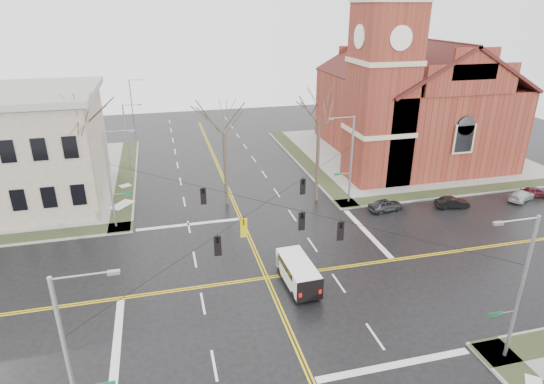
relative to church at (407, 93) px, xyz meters
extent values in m
plane|color=black|center=(-24.76, -24.78, -8.43)|extent=(120.00, 120.00, 0.00)
cube|color=gray|center=(0.24, 0.22, -8.36)|extent=(30.00, 30.00, 0.15)
cube|color=#2B341C|center=(-13.56, 0.22, -8.28)|extent=(2.00, 30.00, 0.02)
cube|color=#2B341C|center=(0.24, -13.58, -8.28)|extent=(30.00, 2.00, 0.02)
cube|color=#2B341C|center=(-35.96, 0.22, -8.28)|extent=(2.00, 30.00, 0.02)
cube|color=gold|center=(-24.88, -24.78, -8.43)|extent=(0.12, 100.00, 0.01)
cube|color=gold|center=(-24.64, -24.78, -8.43)|extent=(0.12, 100.00, 0.01)
cube|color=gold|center=(-24.76, -24.90, -8.43)|extent=(100.00, 0.12, 0.01)
cube|color=gold|center=(-24.76, -24.66, -8.43)|extent=(100.00, 0.12, 0.01)
cube|color=silver|center=(-19.76, -35.28, -8.43)|extent=(9.50, 0.50, 0.01)
cube|color=silver|center=(-29.76, -14.28, -8.43)|extent=(9.50, 0.50, 0.01)
cube|color=silver|center=(-35.26, -29.78, -8.43)|extent=(0.50, 9.50, 0.01)
cube|color=silver|center=(-14.26, -19.78, -8.43)|extent=(0.50, 9.50, 0.01)
cube|color=maroon|center=(-7.76, -7.78, 1.57)|extent=(6.00, 6.00, 20.00)
cube|color=#C2B695|center=(-7.76, -7.78, 11.07)|extent=(6.30, 6.30, 0.50)
cylinder|color=silver|center=(-7.76, -10.83, 7.57)|extent=(2.40, 0.15, 2.40)
cylinder|color=silver|center=(-10.81, -7.78, 7.57)|extent=(0.15, 2.40, 2.40)
cube|color=maroon|center=(1.24, 1.22, -3.43)|extent=(18.00, 24.00, 10.00)
cube|color=maroon|center=(-7.96, -4.78, -6.23)|extent=(2.00, 5.00, 4.40)
cube|color=gray|center=(-46.76, -4.78, -2.93)|extent=(18.00, 14.00, 11.00)
cylinder|color=gray|center=(-13.26, -13.28, -3.78)|extent=(0.20, 0.20, 9.00)
cylinder|color=gray|center=(-13.86, -13.28, -5.13)|extent=(1.20, 0.06, 0.06)
cube|color=#0F5D2E|center=(-14.56, -13.28, -5.13)|extent=(0.90, 0.04, 0.25)
cylinder|color=gray|center=(-14.46, -13.28, 0.62)|extent=(2.40, 0.08, 0.08)
cube|color=gray|center=(-15.66, -13.28, 0.57)|extent=(0.50, 0.22, 0.15)
cylinder|color=gray|center=(-36.26, -13.28, -3.78)|extent=(0.20, 0.20, 9.00)
cylinder|color=gray|center=(-35.66, -13.28, -5.13)|extent=(1.20, 0.06, 0.06)
cube|color=#0F5D2E|center=(-34.96, -13.28, -5.13)|extent=(0.90, 0.04, 0.25)
cylinder|color=gray|center=(-35.06, -13.28, 0.62)|extent=(2.40, 0.08, 0.08)
cube|color=gray|center=(-33.86, -13.28, 0.57)|extent=(0.50, 0.22, 0.15)
cylinder|color=gray|center=(-13.26, -36.28, -3.78)|extent=(0.20, 0.20, 9.00)
cylinder|color=gray|center=(-13.86, -36.28, -5.13)|extent=(1.20, 0.06, 0.06)
cube|color=#0F5D2E|center=(-14.56, -36.28, -5.13)|extent=(0.90, 0.04, 0.25)
cylinder|color=gray|center=(-14.46, -36.28, 0.62)|extent=(2.40, 0.08, 0.08)
cube|color=gray|center=(-15.66, -36.28, 0.57)|extent=(0.50, 0.22, 0.15)
cylinder|color=gray|center=(-36.26, -36.28, -3.78)|extent=(0.20, 0.20, 9.00)
cylinder|color=gray|center=(-35.06, -36.28, 0.62)|extent=(2.40, 0.08, 0.08)
cube|color=gray|center=(-33.86, -36.28, 0.57)|extent=(0.50, 0.22, 0.15)
cylinder|color=black|center=(-24.76, -24.78, -2.23)|extent=(23.02, 23.02, 0.03)
cylinder|color=black|center=(-24.76, -24.78, -2.23)|extent=(23.02, 23.02, 0.03)
imported|color=black|center=(-28.76, -28.78, -2.98)|extent=(0.21, 0.26, 1.30)
imported|color=black|center=(-20.76, -20.78, -2.98)|extent=(0.21, 0.26, 1.30)
imported|color=#C3A50B|center=(-26.76, -26.78, -2.98)|extent=(0.21, 0.26, 1.30)
imported|color=black|center=(-28.76, -20.78, -2.98)|extent=(0.21, 0.26, 1.30)
imported|color=black|center=(-20.76, -28.78, -2.98)|extent=(0.21, 0.26, 1.30)
imported|color=black|center=(-22.76, -26.78, -2.98)|extent=(0.21, 0.26, 1.30)
cylinder|color=gray|center=(-35.56, 3.22, -4.33)|extent=(0.16, 0.16, 8.00)
cylinder|color=gray|center=(-34.56, 3.22, -0.43)|extent=(2.00, 0.07, 0.07)
cube|color=gray|center=(-33.56, 3.22, -0.48)|extent=(0.45, 0.20, 0.13)
cylinder|color=gray|center=(-35.56, 23.22, -4.33)|extent=(0.16, 0.16, 8.00)
cylinder|color=gray|center=(-34.56, 23.22, -0.43)|extent=(2.00, 0.07, 0.07)
cube|color=gray|center=(-33.56, 23.22, -0.48)|extent=(0.45, 0.20, 0.13)
cube|color=white|center=(-22.76, -26.26, -7.33)|extent=(2.09, 4.96, 1.57)
cube|color=white|center=(-22.85, -24.24, -7.56)|extent=(1.92, 0.91, 1.11)
cube|color=black|center=(-22.86, -23.92, -7.05)|extent=(1.71, 0.18, 0.74)
cube|color=black|center=(-22.77, -26.08, -6.82)|extent=(2.04, 3.39, 0.51)
cube|color=#B70C0A|center=(-23.38, -28.78, -7.51)|extent=(0.22, 0.07, 0.31)
cube|color=#B70C0A|center=(-21.95, -28.72, -7.51)|extent=(0.22, 0.07, 0.31)
cube|color=black|center=(-22.76, -26.26, -8.13)|extent=(2.13, 5.00, 0.09)
cylinder|color=black|center=(-23.68, -24.69, -8.10)|extent=(0.27, 0.67, 0.66)
cylinder|color=black|center=(-21.98, -24.62, -8.10)|extent=(0.27, 0.67, 0.66)
cylinder|color=black|center=(-23.55, -27.91, -8.10)|extent=(0.27, 0.67, 0.66)
cylinder|color=black|center=(-21.85, -27.84, -8.10)|extent=(0.27, 0.67, 0.66)
imported|color=black|center=(-10.48, -15.97, -7.83)|extent=(3.72, 1.92, 1.21)
imported|color=black|center=(-3.59, -16.96, -7.88)|extent=(3.45, 1.57, 1.10)
imported|color=#BDBDC0|center=(4.61, -17.05, -7.90)|extent=(3.97, 2.91, 1.07)
imported|color=#49141C|center=(6.77, -16.58, -7.90)|extent=(3.33, 2.05, 1.06)
cylinder|color=#3C2F26|center=(-38.19, -10.74, -4.05)|extent=(0.36, 0.36, 8.48)
cylinder|color=#3C2F26|center=(-25.53, -10.57, -4.59)|extent=(0.36, 0.36, 7.38)
cylinder|color=#3C2F26|center=(-16.33, -11.91, -4.12)|extent=(0.36, 0.36, 8.33)
camera|label=1|loc=(-31.50, -53.12, 10.60)|focal=30.00mm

